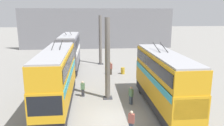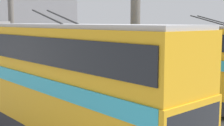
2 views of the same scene
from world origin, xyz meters
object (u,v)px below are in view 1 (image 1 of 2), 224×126
at_px(bus_right_near, 57,75).
at_px(bus_right_far, 70,50).
at_px(person_by_left_row, 131,95).
at_px(person_by_right_row, 83,88).
at_px(oil_drum, 123,71).
at_px(bus_left_far, 164,77).
at_px(person_aisle_midway, 111,68).
at_px(person_aisle_foreground, 131,121).

xyz_separation_m(bus_right_near, bus_right_far, (13.05, 0.00, 0.07)).
height_order(person_by_left_row, person_by_right_row, person_by_left_row).
bearing_deg(bus_right_far, person_by_right_row, -168.65).
bearing_deg(oil_drum, bus_right_far, 68.15).
relative_size(bus_left_far, person_aisle_midway, 6.14).
distance_m(bus_right_far, person_by_left_row, 15.12).
distance_m(person_aisle_midway, person_by_right_row, 8.53).
relative_size(bus_right_far, person_by_right_row, 5.88).
height_order(person_aisle_foreground, oil_drum, person_aisle_foreground).
height_order(bus_left_far, person_aisle_foreground, bus_left_far).
height_order(bus_right_near, person_aisle_foreground, bus_right_near).
bearing_deg(oil_drum, person_by_right_row, 146.42).
xyz_separation_m(bus_right_far, person_by_right_row, (-10.95, -2.20, -2.14)).
bearing_deg(person_aisle_midway, oil_drum, -68.48).
relative_size(bus_right_near, bus_right_far, 1.13).
height_order(bus_right_far, person_aisle_foreground, bus_right_far).
xyz_separation_m(person_by_right_row, oil_drum, (7.96, -5.28, -0.41)).
xyz_separation_m(bus_right_near, person_by_right_row, (2.09, -2.20, -2.07)).
bearing_deg(bus_right_near, person_by_right_row, -46.41).
distance_m(bus_left_far, person_by_right_row, 8.23).
height_order(bus_right_far, oil_drum, bus_right_far).
relative_size(bus_left_far, person_by_left_row, 6.30).
bearing_deg(person_by_right_row, bus_right_near, -46.41).
distance_m(bus_right_far, person_aisle_foreground, 19.35).
xyz_separation_m(bus_right_near, person_by_left_row, (-0.34, -6.72, -2.01)).
height_order(bus_left_far, oil_drum, bus_left_far).
distance_m(person_aisle_foreground, person_by_right_row, 8.22).
bearing_deg(person_aisle_midway, person_by_left_row, -160.18).
height_order(bus_right_far, person_aisle_midway, bus_right_far).
height_order(person_by_right_row, oil_drum, person_by_right_row).
height_order(person_aisle_foreground, person_by_right_row, person_aisle_foreground).
xyz_separation_m(bus_right_far, person_aisle_midway, (-3.21, -5.77, -2.05)).
bearing_deg(oil_drum, person_aisle_foreground, 173.84).
xyz_separation_m(bus_right_near, oil_drum, (10.05, -7.48, -2.48)).
distance_m(bus_right_near, person_by_left_row, 7.02).
height_order(bus_left_far, bus_right_far, bus_right_far).
bearing_deg(bus_right_far, person_aisle_midway, -119.06).
bearing_deg(bus_right_far, bus_left_far, -147.13).
distance_m(person_by_left_row, person_aisle_midway, 10.22).
xyz_separation_m(bus_right_far, oil_drum, (-3.00, -7.48, -2.55)).
bearing_deg(bus_right_near, bus_right_far, 0.00).
relative_size(bus_right_far, person_aisle_foreground, 5.65).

